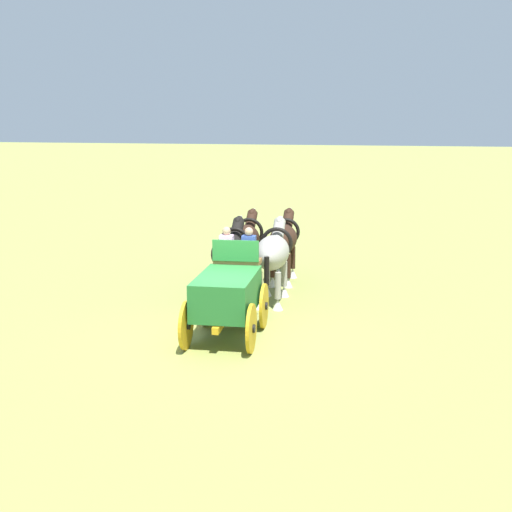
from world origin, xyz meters
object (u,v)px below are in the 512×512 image
object	(u,v)px
draft_horse_rear_near	(229,253)
draft_horse_rear_off	(273,254)
show_wagon	(228,292)
draft_horse_lead_off	(284,240)
draft_horse_lead_near	(245,241)

from	to	relation	value
draft_horse_rear_near	draft_horse_rear_off	distance (m)	1.30
show_wagon	draft_horse_rear_near	distance (m)	3.46
show_wagon	draft_horse_rear_near	world-z (taller)	show_wagon
draft_horse_rear_near	draft_horse_lead_off	distance (m)	2.92
show_wagon	draft_horse_rear_near	size ratio (longest dim) A/B	1.71
draft_horse_rear_near	draft_horse_lead_near	world-z (taller)	draft_horse_rear_near
draft_horse_rear_off	draft_horse_lead_near	xyz separation A→B (m)	(2.53, 1.43, -0.11)
draft_horse_lead_off	draft_horse_rear_near	bearing A→B (deg)	156.41
draft_horse_rear_near	draft_horse_rear_off	bearing A→B (deg)	-87.27
draft_horse_rear_off	draft_horse_lead_near	world-z (taller)	draft_horse_rear_off
show_wagon	draft_horse_lead_off	bearing A→B (deg)	-3.30
show_wagon	draft_horse_lead_off	distance (m)	6.03
draft_horse_lead_off	draft_horse_lead_near	bearing A→B (deg)	93.53
draft_horse_rear_off	draft_horse_lead_near	size ratio (longest dim) A/B	0.99
show_wagon	draft_horse_lead_near	size ratio (longest dim) A/B	1.69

